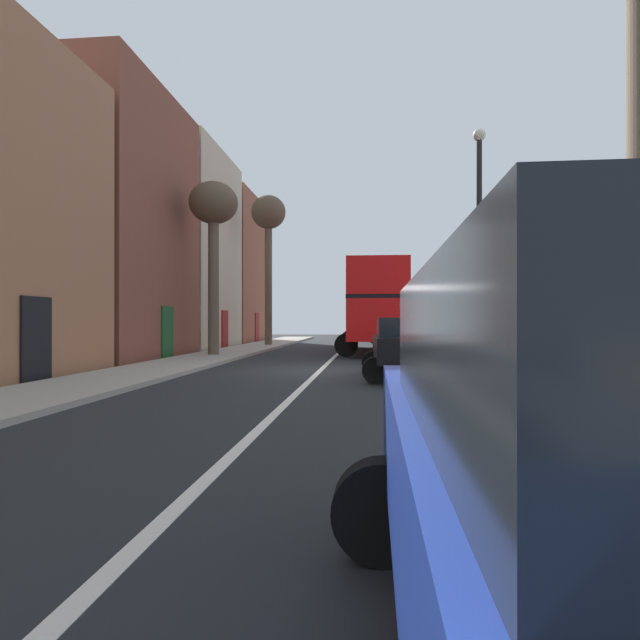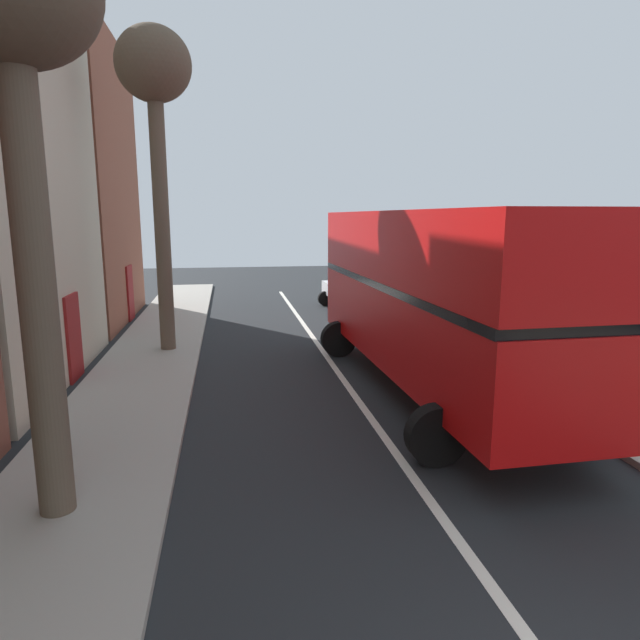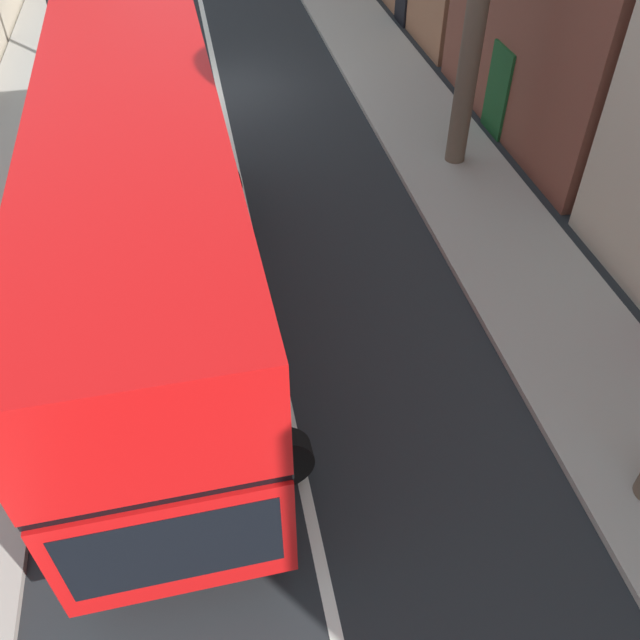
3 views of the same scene
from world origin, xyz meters
name	(u,v)px [view 2 (image 2 of 3)]	position (x,y,z in m)	size (l,w,h in m)	color
double_decker_bus	(431,290)	(1.70, 9.61, 2.35)	(3.72, 10.48, 4.06)	red
parked_car_white_right_2	(353,289)	(2.50, 20.75, 0.90)	(2.55, 4.33, 1.57)	silver
street_tree_left_0	(12,32)	(-5.02, 5.35, 5.98)	(2.04, 2.04, 7.22)	brown
street_tree_left_2	(155,88)	(-4.51, 14.37, 7.36)	(2.03, 2.03, 8.83)	brown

